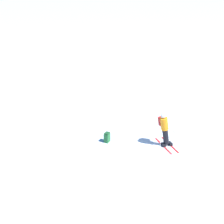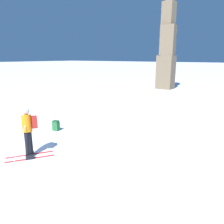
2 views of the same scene
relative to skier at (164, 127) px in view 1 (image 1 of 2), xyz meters
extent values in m
plane|color=white|center=(-0.86, -0.12, -0.97)|extent=(300.00, 300.00, 0.00)
cube|color=red|center=(-0.02, -0.02, -0.97)|extent=(0.97, 1.43, 0.01)
cube|color=red|center=(0.28, -0.21, -0.97)|extent=(0.97, 1.43, 0.01)
cube|color=black|center=(-0.02, -0.02, -0.90)|extent=(0.27, 0.31, 0.12)
cube|color=black|center=(0.28, -0.21, -0.90)|extent=(0.27, 0.31, 0.12)
cylinder|color=black|center=(0.05, -0.07, -0.46)|extent=(0.47, 0.43, 0.80)
cylinder|color=orange|center=(-0.05, 0.00, 0.21)|extent=(0.55, 0.52, 0.65)
sphere|color=tan|center=(-0.11, 0.04, 0.62)|extent=(0.33, 0.32, 0.25)
sphere|color=silver|center=(-0.11, 0.04, 0.64)|extent=(0.38, 0.37, 0.29)
cube|color=#AD231E|center=(0.09, 0.22, 0.24)|extent=(0.39, 0.34, 0.48)
cylinder|color=#B7B7BC|center=(-0.48, -0.08, -0.41)|extent=(0.48, 0.34, 1.13)
cylinder|color=#B7B7BC|center=(0.23, -0.54, -0.38)|extent=(0.28, 0.78, 1.21)
cube|color=#236633|center=(-1.37, 2.35, -0.75)|extent=(0.34, 0.28, 0.44)
cube|color=#1A4C26|center=(-1.37, 2.35, -0.50)|extent=(0.31, 0.25, 0.06)
camera|label=1|loc=(-11.77, -6.20, 6.36)|focal=50.00mm
camera|label=2|loc=(6.68, -4.24, 2.49)|focal=35.00mm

